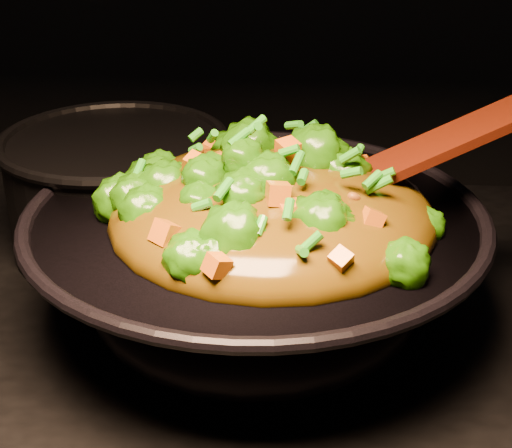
# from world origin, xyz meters

# --- Properties ---
(wok) EXTENTS (0.49, 0.49, 0.12)m
(wok) POSITION_xyz_m (0.08, 0.08, 0.96)
(wok) COLOR black
(wok) RESTS_ON stovetop
(stir_fry) EXTENTS (0.34, 0.34, 0.11)m
(stir_fry) POSITION_xyz_m (0.09, 0.07, 1.07)
(stir_fry) COLOR #246507
(stir_fry) RESTS_ON wok
(spatula) EXTENTS (0.33, 0.12, 0.14)m
(spatula) POSITION_xyz_m (0.23, 0.10, 1.08)
(spatula) COLOR #361005
(spatula) RESTS_ON wok
(back_pot) EXTENTS (0.30, 0.30, 0.14)m
(back_pot) POSITION_xyz_m (-0.10, 0.23, 0.97)
(back_pot) COLOR black
(back_pot) RESTS_ON stovetop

